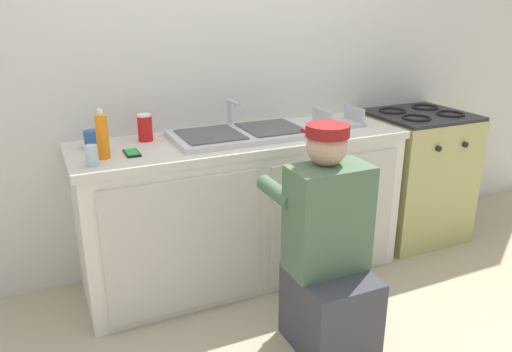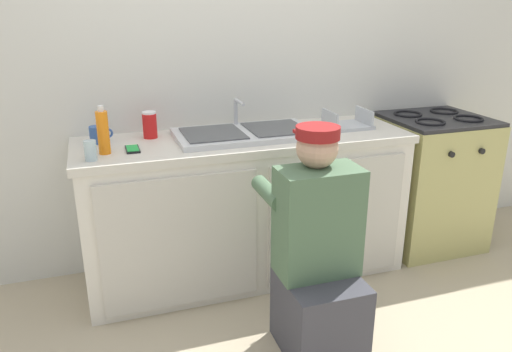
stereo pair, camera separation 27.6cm
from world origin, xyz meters
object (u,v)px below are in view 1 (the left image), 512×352
(plumber_person, at_px, (328,258))
(water_glass, at_px, (92,156))
(sink_double_basin, at_px, (241,133))
(dish_rack_tray, at_px, (338,121))
(cell_phone, at_px, (132,153))
(soap_bottle_orange, at_px, (102,136))
(stove_range, at_px, (414,175))
(soda_cup_red, at_px, (145,128))
(coffee_mug, at_px, (92,139))

(plumber_person, distance_m, water_glass, 1.23)
(sink_double_basin, relative_size, plumber_person, 0.72)
(sink_double_basin, height_order, dish_rack_tray, sink_double_basin)
(sink_double_basin, relative_size, cell_phone, 5.71)
(cell_phone, relative_size, soap_bottle_orange, 0.56)
(plumber_person, bearing_deg, stove_range, 33.10)
(sink_double_basin, height_order, water_glass, sink_double_basin)
(dish_rack_tray, xyz_separation_m, soda_cup_red, (-1.18, 0.14, 0.05))
(plumber_person, height_order, coffee_mug, plumber_person)
(sink_double_basin, distance_m, stove_range, 1.40)
(soap_bottle_orange, relative_size, water_glass, 2.50)
(coffee_mug, height_order, soap_bottle_orange, soap_bottle_orange)
(plumber_person, xyz_separation_m, coffee_mug, (-0.92, 0.91, 0.47))
(stove_range, relative_size, plumber_person, 0.83)
(cell_phone, bearing_deg, plumber_person, -43.10)
(sink_double_basin, xyz_separation_m, coffee_mug, (-0.81, 0.12, 0.03))
(dish_rack_tray, height_order, soap_bottle_orange, soap_bottle_orange)
(cell_phone, distance_m, coffee_mug, 0.26)
(coffee_mug, bearing_deg, plumber_person, -44.51)
(soap_bottle_orange, height_order, water_glass, soap_bottle_orange)
(stove_range, relative_size, soap_bottle_orange, 3.66)
(sink_double_basin, bearing_deg, water_glass, -167.02)
(dish_rack_tray, distance_m, cell_phone, 1.31)
(dish_rack_tray, relative_size, soda_cup_red, 1.84)
(plumber_person, xyz_separation_m, water_glass, (-0.97, 0.59, 0.47))
(stove_range, relative_size, soda_cup_red, 6.02)
(soda_cup_red, bearing_deg, coffee_mug, -175.29)
(cell_phone, xyz_separation_m, soap_bottle_orange, (-0.14, -0.02, 0.11))
(stove_range, xyz_separation_m, plumber_person, (-1.21, -0.79, 0.01))
(soap_bottle_orange, relative_size, soda_cup_red, 1.64)
(stove_range, xyz_separation_m, cell_phone, (-1.97, -0.08, 0.44))
(coffee_mug, bearing_deg, cell_phone, -50.16)
(plumber_person, distance_m, coffee_mug, 1.38)
(sink_double_basin, height_order, plumber_person, plumber_person)
(dish_rack_tray, height_order, water_glass, dish_rack_tray)
(coffee_mug, bearing_deg, soap_bottle_orange, -83.02)
(soap_bottle_orange, bearing_deg, plumber_person, -37.62)
(water_glass, relative_size, soda_cup_red, 0.66)
(plumber_person, xyz_separation_m, soda_cup_red, (-0.64, 0.93, 0.50))
(soap_bottle_orange, bearing_deg, soda_cup_red, 42.62)
(water_glass, bearing_deg, soap_bottle_orange, 54.22)
(coffee_mug, bearing_deg, soda_cup_red, 4.71)
(stove_range, bearing_deg, dish_rack_tray, 179.71)
(sink_double_basin, distance_m, dish_rack_tray, 0.66)
(plumber_person, bearing_deg, sink_double_basin, 98.09)
(sink_double_basin, distance_m, coffee_mug, 0.82)
(water_glass, bearing_deg, dish_rack_tray, 7.45)
(stove_range, xyz_separation_m, soap_bottle_orange, (-2.11, -0.10, 0.54))
(stove_range, bearing_deg, cell_phone, -177.67)
(plumber_person, height_order, soda_cup_red, plumber_person)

